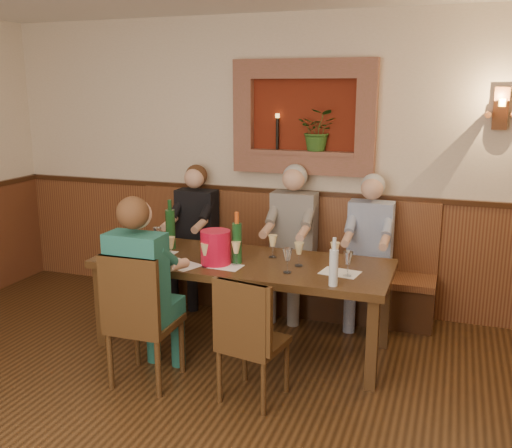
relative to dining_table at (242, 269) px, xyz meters
The scene contains 32 objects.
room_shell 2.21m from the dining_table, 90.00° to the right, with size 6.04×6.04×2.82m.
wainscoting 1.85m from the dining_table, 90.00° to the right, with size 6.02×6.02×1.15m.
wall_niche 1.59m from the dining_table, 77.58° to the left, with size 1.36×0.30×1.06m.
wall_sconce 2.53m from the dining_table, 29.61° to the left, with size 0.25×0.20×0.35m.
dining_table is the anchor object (origin of this frame).
bench 1.01m from the dining_table, 90.00° to the left, with size 3.00×0.45×1.11m.
chair_near_left 1.00m from the dining_table, 119.51° to the right, with size 0.46×0.46×1.01m.
chair_near_right 0.94m from the dining_table, 64.88° to the right, with size 0.46×0.46×0.91m.
person_bench_left 1.19m from the dining_table, 135.08° to the left, with size 0.40×0.49×1.38m.
person_bench_mid 0.86m from the dining_table, 78.26° to the left, with size 0.42×0.52×1.43m.
person_bench_right 1.23m from the dining_table, 43.07° to the left, with size 0.40×0.49×1.37m.
person_chair_front 0.91m from the dining_table, 120.45° to the right, with size 0.41×0.51×1.41m.
spittoon_bucket 0.31m from the dining_table, 135.11° to the right, with size 0.24×0.24×0.27m, color red.
wine_bottle_green_a 0.26m from the dining_table, 97.48° to the right, with size 0.09×0.09×0.42m.
wine_bottle_green_b 0.77m from the dining_table, behind, with size 0.08×0.08×0.43m.
water_bottle 0.93m from the dining_table, 23.56° to the right, with size 0.08×0.08×0.35m.
tasting_sheet_a 0.75m from the dining_table, behind, with size 0.28×0.20×0.00m, color white.
tasting_sheet_b 0.23m from the dining_table, 106.93° to the right, with size 0.25×0.18×0.00m, color white.
tasting_sheet_c 0.82m from the dining_table, ahead, with size 0.28×0.20×0.00m, color white.
tasting_sheet_d 0.51m from the dining_table, 146.23° to the right, with size 0.31×0.22×0.00m, color white.
wine_glass_0 1.00m from the dining_table, behind, with size 0.08×0.08×0.19m, color #F8DB94, non-canonical shape.
wine_glass_1 0.84m from the dining_table, behind, with size 0.08×0.08×0.19m, color white, non-canonical shape.
wine_glass_2 0.61m from the dining_table, 162.06° to the right, with size 0.08×0.08×0.19m, color #F8DB94, non-canonical shape.
wine_glass_3 0.36m from the dining_table, 162.44° to the left, with size 0.08×0.08×0.19m, color white, non-canonical shape.
wine_glass_4 0.22m from the dining_table, 90.65° to the right, with size 0.08×0.08×0.19m, color #F8DB94, non-canonical shape.
wine_glass_5 0.31m from the dining_table, 37.08° to the left, with size 0.08×0.08×0.19m, color #F8DB94, non-canonical shape.
wine_glass_6 0.51m from the dining_table, 23.48° to the right, with size 0.08×0.08×0.19m, color white, non-canonical shape.
wine_glass_7 0.76m from the dining_table, ahead, with size 0.08×0.08×0.19m, color #F8DB94, non-canonical shape.
wine_glass_8 0.91m from the dining_table, ahead, with size 0.08×0.08×0.19m, color white, non-canonical shape.
wine_glass_9 0.38m from the dining_table, 128.09° to the right, with size 0.08×0.08×0.19m, color #F8DB94, non-canonical shape.
wine_glass_10 0.35m from the dining_table, 148.66° to the left, with size 0.08×0.08×0.19m, color white, non-canonical shape.
wine_glass_11 0.50m from the dining_table, ahead, with size 0.08×0.08×0.19m, color #F8DB94, non-canonical shape.
Camera 1 is at (1.58, -2.31, 2.12)m, focal length 40.00 mm.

